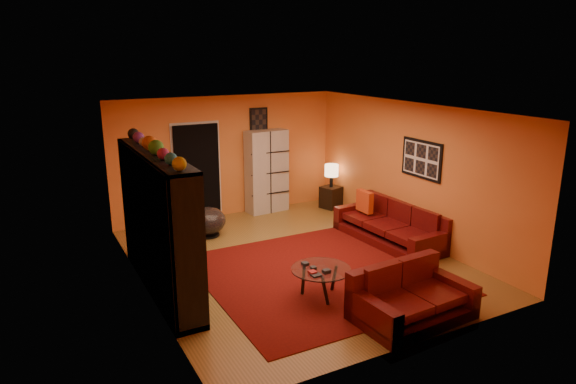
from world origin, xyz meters
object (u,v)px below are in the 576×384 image
sofa (393,226)px  table_lamp (332,171)px  entertainment_unit (158,223)px  side_table (331,197)px  loveseat (408,297)px  bowl_chair (208,221)px  tv (163,226)px  coffee_table (321,272)px  storage_cabinet (267,171)px

sofa → table_lamp: 2.42m
entertainment_unit → side_table: size_ratio=6.00×
loveseat → bowl_chair: bearing=13.9°
tv → loveseat: (2.68, -2.34, -0.73)m
bowl_chair → sofa: bearing=-32.0°
entertainment_unit → sofa: size_ratio=1.28×
coffee_table → side_table: (2.55, 3.70, -0.15)m
storage_cabinet → bowl_chair: size_ratio=2.62×
loveseat → coffee_table: 1.29m
sofa → coffee_table: sofa is taller
entertainment_unit → bowl_chair: 2.45m
tv → bowl_chair: size_ratio=1.43×
sofa → bowl_chair: (-3.02, 1.89, 0.02)m
entertainment_unit → side_table: 5.15m
tv → side_table: tv is taller
tv → table_lamp: size_ratio=1.93×
sofa → loveseat: bearing=-128.2°
storage_cabinet → coffee_table: bearing=-110.2°
coffee_table → storage_cabinet: 4.36m
loveseat → side_table: 5.07m
loveseat → bowl_chair: loveseat is taller
sofa → side_table: sofa is taller
entertainment_unit → coffee_table: 2.50m
entertainment_unit → coffee_table: size_ratio=3.42×
tv → side_table: (4.47, 2.40, -0.76)m
bowl_chair → table_lamp: bearing=8.3°
loveseat → tv: bearing=45.4°
tv → loveseat: 3.63m
tv → sofa: 4.42m
side_table → table_lamp: (0.00, 0.00, 0.62)m
entertainment_unit → storage_cabinet: bearing=41.9°
table_lamp → tv: bearing=-151.8°
bowl_chair → side_table: bearing=8.3°
sofa → storage_cabinet: size_ratio=1.28×
tv → storage_cabinet: bearing=-46.9°
loveseat → side_table: size_ratio=3.27×
bowl_chair → table_lamp: (3.13, 0.46, 0.56)m
loveseat → table_lamp: table_lamp is taller
loveseat → side_table: (1.80, 4.74, -0.03)m
tv → loveseat: size_ratio=0.61×
loveseat → coffee_table: loveseat is taller
side_table → entertainment_unit: bearing=-152.8°
coffee_table → side_table: bearing=55.5°
loveseat → table_lamp: 5.11m
coffee_table → storage_cabinet: bearing=74.7°
storage_cabinet → bowl_chair: storage_cabinet is taller
tv → table_lamp: tv is taller
loveseat → coffee_table: bearing=32.2°
coffee_table → storage_cabinet: storage_cabinet is taller
coffee_table → table_lamp: (2.55, 3.70, 0.47)m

